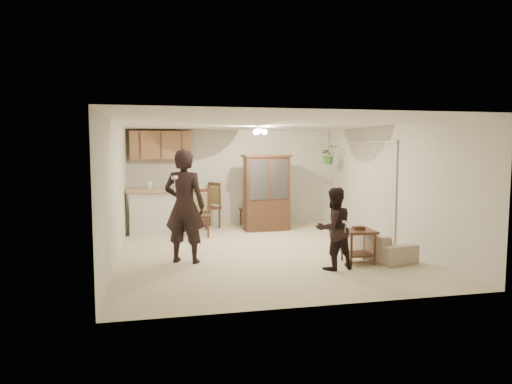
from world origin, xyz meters
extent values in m
plane|color=beige|center=(0.00, 0.00, 0.00)|extent=(6.50, 6.50, 0.00)
cube|color=white|center=(0.00, 0.00, 2.50)|extent=(5.50, 6.50, 0.02)
cube|color=beige|center=(0.00, 3.25, 1.25)|extent=(5.50, 0.02, 2.50)
cube|color=beige|center=(0.00, -3.25, 1.25)|extent=(5.50, 0.02, 2.50)
cube|color=beige|center=(-2.75, 0.00, 1.25)|extent=(0.02, 6.50, 2.50)
cube|color=beige|center=(2.75, 0.00, 1.25)|extent=(0.02, 6.50, 2.50)
cube|color=silver|center=(-1.85, 2.35, 0.50)|extent=(1.60, 0.55, 1.00)
cube|color=tan|center=(-1.85, 2.35, 1.05)|extent=(1.75, 0.70, 0.08)
cube|color=brown|center=(-1.90, 3.07, 2.10)|extent=(1.50, 0.34, 0.70)
imported|color=#285622|center=(2.30, 2.40, 1.85)|extent=(0.43, 0.37, 0.48)
cylinder|color=#2A251E|center=(2.30, 2.40, 2.17)|extent=(0.01, 0.01, 0.65)
imported|color=beige|center=(1.92, -0.87, 0.37)|extent=(1.15, 1.99, 0.73)
imported|color=black|center=(-1.56, -0.59, 0.90)|extent=(0.77, 0.65, 1.80)
imported|color=black|center=(0.84, -1.59, 0.68)|extent=(0.75, 0.64, 1.35)
cube|color=#382214|center=(0.61, 2.20, 0.36)|extent=(1.11, 0.49, 0.73)
cube|color=#382214|center=(0.61, 2.20, 1.27)|extent=(1.11, 0.44, 1.09)
cube|color=silver|center=(0.61, 2.20, 1.27)|extent=(0.94, 0.07, 0.95)
cube|color=#382214|center=(0.61, 2.20, 1.84)|extent=(1.20, 0.51, 0.05)
cube|color=#382214|center=(1.42, -1.29, 0.57)|extent=(0.56, 0.56, 0.04)
cube|color=#382214|center=(1.42, -1.29, 0.16)|extent=(0.47, 0.47, 0.03)
cube|color=#382214|center=(1.42, -1.29, 0.62)|extent=(0.20, 0.14, 0.06)
cube|color=#382214|center=(-1.08, 1.76, 0.48)|extent=(0.53, 0.53, 0.05)
cube|color=#9B814D|center=(-1.08, 1.76, 0.77)|extent=(0.36, 0.08, 0.42)
cube|color=#382214|center=(-1.08, 1.76, 1.04)|extent=(0.44, 0.09, 0.08)
cube|color=#382214|center=(-0.77, 2.86, 0.51)|extent=(0.70, 0.70, 0.06)
cube|color=#9B814D|center=(-0.77, 2.86, 0.82)|extent=(0.23, 0.34, 0.44)
cube|color=#382214|center=(-0.77, 2.86, 1.10)|extent=(0.28, 0.42, 0.09)
cube|color=#382214|center=(0.32, 2.92, 0.43)|extent=(0.49, 0.49, 0.05)
cube|color=#9B814D|center=(0.32, 2.92, 0.70)|extent=(0.32, 0.08, 0.38)
cube|color=#382214|center=(0.32, 2.92, 0.94)|extent=(0.40, 0.09, 0.08)
cube|color=white|center=(-1.74, -1.02, 1.54)|extent=(0.12, 0.18, 0.05)
cube|color=white|center=(0.90, -1.90, 0.84)|extent=(0.06, 0.12, 0.04)
camera|label=1|loc=(-2.04, -8.63, 2.01)|focal=32.00mm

